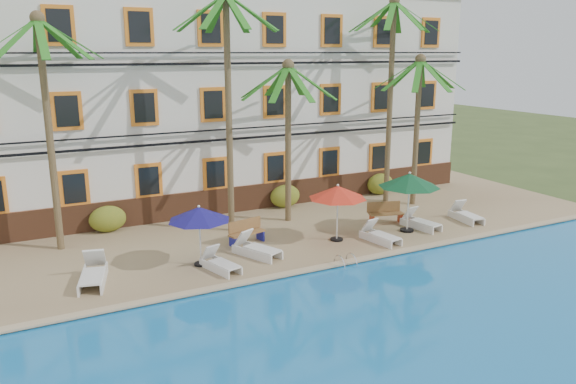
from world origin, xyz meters
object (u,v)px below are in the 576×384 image
palm_b (228,83)px  umbrella_green (409,181)px  palm_a (46,103)px  lounger_e (420,222)px  lounger_c (256,248)px  palm_e (418,109)px  palm_c (288,118)px  bench_left (246,232)px  lounger_a (93,274)px  lounger_d (380,235)px  lounger_b (220,263)px  bench_right (386,212)px  palm_d (391,76)px  lounger_f (466,215)px  umbrella_blue (199,214)px  pool_ladder (345,264)px  umbrella_red (338,193)px

palm_b → umbrella_green: 8.27m
palm_a → lounger_e: bearing=-17.0°
lounger_e → lounger_c: bearing=179.1°
palm_e → palm_b: bearing=179.2°
palm_c → bench_left: size_ratio=4.44×
palm_b → bench_left: 5.86m
lounger_a → lounger_d: size_ratio=1.19×
lounger_b → bench_right: bearing=12.5°
palm_d → lounger_f: palm_d is taller
lounger_a → lounger_e: (13.20, -0.26, -0.04)m
palm_b → lounger_b: size_ratio=5.40×
palm_e → lounger_a: size_ratio=3.28×
lounger_b → umbrella_blue: bearing=119.0°
umbrella_blue → bench_left: size_ratio=1.39×
lounger_b → lounger_e: 9.21m
lounger_c → pool_ladder: (2.44, -2.20, -0.29)m
palm_b → pool_ladder: (2.12, -5.45, -6.05)m
lounger_c → lounger_f: 10.02m
bench_left → pool_ladder: 4.32m
palm_c → umbrella_green: bearing=-44.7°
lounger_d → umbrella_blue: bearing=173.3°
palm_c → lounger_a: palm_c is taller
umbrella_red → lounger_d: (1.41, -0.91, -1.67)m
lounger_d → palm_b: bearing=139.1°
palm_d → bench_right: size_ratio=6.21×
palm_a → bench_left: (6.48, -2.62, -5.01)m
lounger_c → lounger_d: lounger_c is taller
palm_a → pool_ladder: palm_a is taller
palm_d → umbrella_green: palm_d is taller
umbrella_red → lounger_e: size_ratio=1.23×
palm_e → umbrella_red: 7.40m
palm_a → lounger_c: (6.26, -4.10, -5.19)m
lounger_b → pool_ladder: 4.38m
umbrella_green → lounger_b: bearing=-176.7°
bench_right → lounger_e: bearing=-56.3°
palm_b → lounger_d: (4.63, -4.00, -5.78)m
umbrella_green → pool_ladder: umbrella_green is taller
palm_c → umbrella_green: palm_c is taller
pool_ladder → bench_right: bearing=38.5°
palm_d → umbrella_red: palm_d is taller
bench_right → lounger_a: bearing=-175.3°
palm_d → lounger_a: size_ratio=4.48×
palm_a → palm_c: palm_a is taller
palm_b → lounger_f: size_ratio=5.19×
palm_d → lounger_c: 11.45m
umbrella_green → lounger_a: size_ratio=1.16×
umbrella_green → bench_right: 2.17m
palm_e → lounger_d: 7.57m
bench_right → umbrella_blue: bearing=-172.9°
palm_a → umbrella_blue: (4.18, -4.03, -3.63)m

